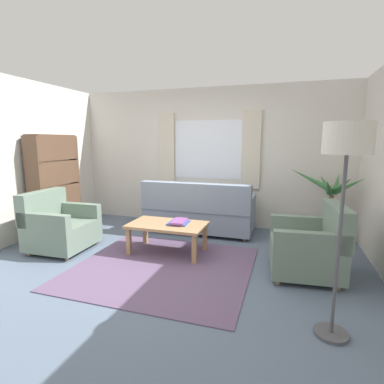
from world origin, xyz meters
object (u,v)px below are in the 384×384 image
armchair_right (311,247)px  standing_lamp (346,157)px  coffee_table (167,227)px  book_stack_on_table (179,222)px  bookshelf (57,183)px  armchair_left (59,226)px  couch (199,212)px  potted_plant (330,210)px

armchair_right → standing_lamp: 1.65m
armchair_right → coffee_table: (-1.92, 0.13, 0.03)m
book_stack_on_table → bookshelf: 2.42m
armchair_left → book_stack_on_table: armchair_left is taller
couch → armchair_right: size_ratio=2.07×
couch → book_stack_on_table: (0.02, -1.04, 0.09)m
couch → book_stack_on_table: bearing=90.9°
bookshelf → standing_lamp: standing_lamp is taller
couch → armchair_right: bearing=145.5°
coffee_table → standing_lamp: 2.66m
couch → bookshelf: size_ratio=1.10×
couch → bookshelf: 2.53m
potted_plant → couch: bearing=-175.0°
coffee_table → book_stack_on_table: (0.15, 0.06, 0.08)m
couch → standing_lamp: standing_lamp is taller
armchair_left → potted_plant: (3.89, 1.65, 0.17)m
bookshelf → standing_lamp: bearing=68.9°
potted_plant → coffee_table: bearing=-150.6°
coffee_table → potted_plant: 2.63m
couch → armchair_right: (1.79, -1.23, -0.01)m
armchair_left → coffee_table: 1.65m
standing_lamp → armchair_right: bearing=95.1°
armchair_left → coffee_table: armchair_left is taller
bookshelf → potted_plant: bearing=102.1°
coffee_table → bookshelf: bookshelf is taller
armchair_left → coffee_table: size_ratio=0.80×
coffee_table → armchair_right: bearing=-3.8°
armchair_right → bookshelf: (-4.13, 0.45, 0.53)m
potted_plant → standing_lamp: (-0.26, -2.60, 0.97)m
book_stack_on_table → bookshelf: size_ratio=0.21×
armchair_right → bookshelf: 4.19m
bookshelf → armchair_left: bearing=41.4°
potted_plant → bookshelf: bookshelf is taller
couch → standing_lamp: 3.27m
book_stack_on_table → bookshelf: bearing=173.6°
coffee_table → potted_plant: potted_plant is taller
armchair_right → coffee_table: size_ratio=0.83×
couch → bookshelf: bearing=18.3°
couch → coffee_table: bearing=82.8°
couch → bookshelf: (-2.35, -0.78, 0.52)m
armchair_right → potted_plant: (0.36, 1.42, 0.17)m
coffee_table → book_stack_on_table: size_ratio=3.12×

